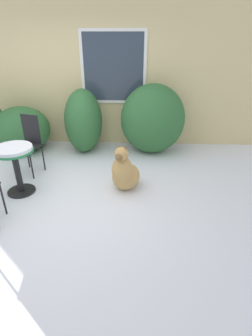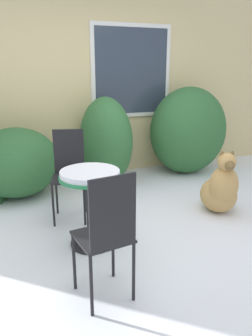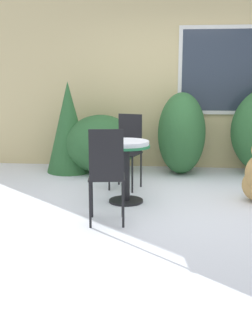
{
  "view_description": "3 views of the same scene",
  "coord_description": "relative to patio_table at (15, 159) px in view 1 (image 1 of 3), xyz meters",
  "views": [
    {
      "loc": [
        1.2,
        -3.25,
        2.17
      ],
      "look_at": [
        1.04,
        0.28,
        0.34
      ],
      "focal_mm": 28.0,
      "sensor_mm": 36.0,
      "label": 1
    },
    {
      "loc": [
        -1.28,
        -2.65,
        1.63
      ],
      "look_at": [
        0.0,
        0.6,
        0.55
      ],
      "focal_mm": 35.0,
      "sensor_mm": 36.0,
      "label": 2
    },
    {
      "loc": [
        -0.06,
        -4.75,
        1.46
      ],
      "look_at": [
        -0.56,
        0.07,
        0.42
      ],
      "focal_mm": 45.0,
      "sensor_mm": 36.0,
      "label": 3
    }
  ],
  "objects": [
    {
      "name": "dog",
      "position": [
        1.57,
        0.15,
        -0.27
      ],
      "size": [
        0.55,
        0.66,
        0.77
      ],
      "rotation": [
        0.0,
        0.0,
        -0.33
      ],
      "color": "tan",
      "rests_on": "ground_plane"
    },
    {
      "name": "patio_chair_near_table",
      "position": [
        -0.05,
        0.68,
        -0.01
      ],
      "size": [
        0.45,
        0.45,
        0.98
      ],
      "rotation": [
        0.0,
        0.0,
        -0.28
      ],
      "color": "black",
      "rests_on": "ground_plane"
    },
    {
      "name": "shrub_right",
      "position": [
        2.04,
        1.64,
        0.12
      ],
      "size": [
        1.24,
        0.98,
        1.35
      ],
      "color": "#2D6033",
      "rests_on": "ground_plane"
    },
    {
      "name": "shrub_middle",
      "position": [
        0.69,
        1.64,
        0.07
      ],
      "size": [
        0.72,
        0.99,
        1.24
      ],
      "color": "#2D6033",
      "rests_on": "ground_plane"
    },
    {
      "name": "ground_plane",
      "position": [
        0.56,
        -0.07,
        -0.55
      ],
      "size": [
        16.0,
        16.0,
        0.0
      ],
      "primitive_type": "plane",
      "color": "white"
    },
    {
      "name": "patio_table",
      "position": [
        0.0,
        0.0,
        0.0
      ],
      "size": [
        0.56,
        0.56,
        0.74
      ],
      "color": "black",
      "rests_on": "ground_plane"
    },
    {
      "name": "house_wall",
      "position": [
        0.6,
        2.12,
        0.83
      ],
      "size": [
        8.0,
        0.1,
        2.75
      ],
      "color": "#D1BC84",
      "rests_on": "ground_plane"
    },
    {
      "name": "shrub_left",
      "position": [
        -0.56,
        1.58,
        -0.11
      ],
      "size": [
        1.1,
        1.07,
        0.9
      ],
      "color": "#2D6033",
      "rests_on": "ground_plane"
    }
  ]
}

